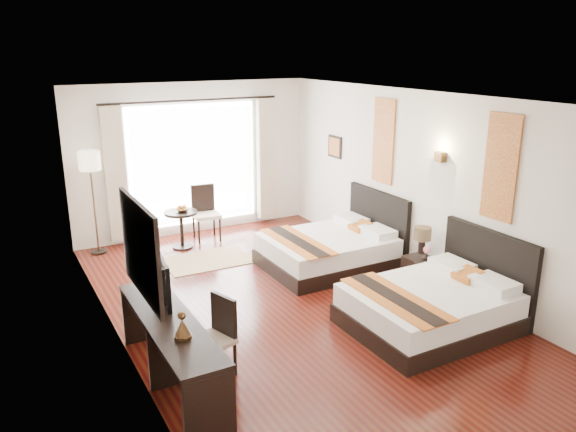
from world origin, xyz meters
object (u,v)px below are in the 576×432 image
vase (427,254)px  television (154,277)px  side_table (182,230)px  console_desk (171,353)px  fruit_bowl (182,210)px  bed_near (435,305)px  nightstand (421,272)px  bed_far (332,248)px  table_lamp (422,236)px  floor_lamp (90,167)px  window_chair (206,223)px  desk_chair (214,352)px

vase → television: television is taller
side_table → vase: bearing=-53.9°
console_desk → fruit_bowl: bearing=69.5°
bed_near → nightstand: 1.23m
bed_far → television: 3.64m
nightstand → bed_near: bearing=-123.9°
table_lamp → vase: table_lamp is taller
table_lamp → nightstand: bearing=-122.0°
television → console_desk: bearing=-173.8°
floor_lamp → fruit_bowl: bearing=-19.5°
nightstand → table_lamp: table_lamp is taller
side_table → window_chair: (0.54, 0.23, -0.03)m
bed_near → window_chair: 4.73m
nightstand → console_desk: bearing=-170.3°
television → side_table: bearing=-14.4°
television → bed_near: bearing=-96.9°
bed_far → desk_chair: bearing=-144.6°
desk_chair → floor_lamp: (-0.34, 4.45, 1.23)m
bed_far → console_desk: bed_far is taller
bed_near → window_chair: (-1.29, 4.55, 0.01)m
vase → side_table: (-2.50, 3.43, -0.23)m
floor_lamp → fruit_bowl: 1.66m
fruit_bowl → window_chair: bearing=27.2°
nightstand → television: (-3.95, -0.13, 0.79)m
bed_far → vase: bearing=-65.3°
television → desk_chair: television is taller
floor_lamp → nightstand: bearing=-44.2°
console_desk → desk_chair: (0.45, -0.02, -0.11)m
table_lamp → desk_chair: 3.66m
bed_near → console_desk: bearing=174.1°
vase → fruit_bowl: (-2.47, 3.39, 0.13)m
nightstand → vase: vase is taller
side_table → window_chair: size_ratio=0.67×
vase → floor_lamp: size_ratio=0.07×
fruit_bowl → console_desk: bearing=-110.5°
bed_far → fruit_bowl: size_ratio=9.17×
television → desk_chair: (0.43, -0.57, -0.74)m
console_desk → floor_lamp: bearing=88.6°
television → table_lamp: bearing=-79.2°
side_table → nightstand: bearing=-52.7°
bed_near → console_desk: bed_near is taller
vase → window_chair: 4.15m
table_lamp → console_desk: (-4.00, -0.73, -0.39)m
bed_near → fruit_bowl: (-1.81, 4.28, 0.40)m
television → side_table: size_ratio=1.33×
table_lamp → vase: size_ratio=3.33×
table_lamp → vase: 0.28m
bed_far → floor_lamp: bearing=142.5°
desk_chair → window_chair: size_ratio=0.88×
console_desk → fruit_bowl: size_ratio=10.03×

